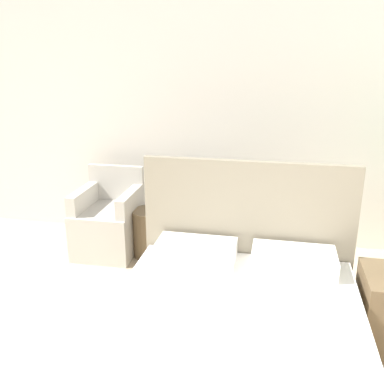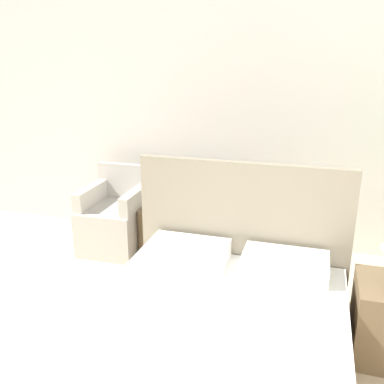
{
  "view_description": "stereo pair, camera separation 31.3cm",
  "coord_description": "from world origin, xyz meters",
  "px_view_note": "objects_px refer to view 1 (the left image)",
  "views": [
    {
      "loc": [
        0.34,
        -0.55,
        1.99
      ],
      "look_at": [
        -0.37,
        2.92,
        0.84
      ],
      "focal_mm": 40.0,
      "sensor_mm": 36.0,
      "label": 1
    },
    {
      "loc": [
        0.65,
        -0.48,
        1.99
      ],
      "look_at": [
        -0.37,
        2.92,
        0.84
      ],
      "focal_mm": 40.0,
      "sensor_mm": 36.0,
      "label": 2
    }
  ],
  "objects_px": {
    "armchair_near_window_right": "(193,231)",
    "armchair_near_window_left": "(109,224)",
    "side_table": "(150,233)",
    "bed": "(229,363)"
  },
  "relations": [
    {
      "from": "armchair_near_window_right",
      "to": "side_table",
      "type": "relative_size",
      "value": 1.75
    },
    {
      "from": "bed",
      "to": "armchair_near_window_left",
      "type": "relative_size",
      "value": 2.63
    },
    {
      "from": "armchair_near_window_left",
      "to": "bed",
      "type": "bearing_deg",
      "value": -51.63
    },
    {
      "from": "bed",
      "to": "side_table",
      "type": "height_order",
      "value": "bed"
    },
    {
      "from": "armchair_near_window_left",
      "to": "armchair_near_window_right",
      "type": "distance_m",
      "value": 0.9
    },
    {
      "from": "armchair_near_window_left",
      "to": "side_table",
      "type": "xyz_separation_m",
      "value": [
        0.45,
        -0.01,
        -0.05
      ]
    },
    {
      "from": "bed",
      "to": "armchair_near_window_right",
      "type": "height_order",
      "value": "bed"
    },
    {
      "from": "armchair_near_window_left",
      "to": "side_table",
      "type": "bearing_deg",
      "value": -2.33
    },
    {
      "from": "bed",
      "to": "side_table",
      "type": "distance_m",
      "value": 2.08
    },
    {
      "from": "armchair_near_window_right",
      "to": "armchair_near_window_left",
      "type": "bearing_deg",
      "value": 176.36
    }
  ]
}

